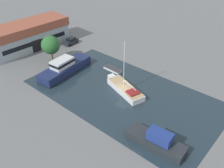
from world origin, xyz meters
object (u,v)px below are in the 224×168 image
Objects in this scene: cabin_boat at (157,141)px; sailboat_moored at (125,89)px; parked_car at (71,41)px; small_dinghy at (113,69)px; quay_tree_near_building at (51,45)px; motor_cruiser at (64,68)px; warehouse_building at (28,35)px.

sailboat_moored is at bearing 53.07° from cabin_boat.
sailboat_moored reaches higher than cabin_boat.
parked_car is 0.96× the size of small_dinghy.
parked_car is at bearing 62.73° from cabin_boat.
motor_cruiser is at bearing -104.56° from quay_tree_near_building.
motor_cruiser is (-3.05, 14.37, 0.61)m from sailboat_moored.
parked_car is 26.22m from sailboat_moored.
sailboat_moored is 1.13× the size of cabin_boat.
small_dinghy is at bearing 164.18° from parked_car.
sailboat_moored is 2.28× the size of small_dinghy.
parked_car is at bearing 89.64° from sailboat_moored.
quay_tree_near_building is at bearing 111.12° from sailboat_moored.
small_dinghy is (4.71, 7.18, -0.40)m from sailboat_moored.
quay_tree_near_building reaches higher than motor_cruiser.
cabin_boat is (-15.89, -37.27, 0.15)m from parked_car.
parked_car is 0.47× the size of cabin_boat.
cabin_boat is at bearing 57.99° from small_dinghy.
small_dinghy is at bearing -139.24° from motor_cruiser.
warehouse_building is at bearing -14.60° from motor_cruiser.
motor_cruiser is at bearing 119.36° from sailboat_moored.
parked_car is at bearing -35.49° from warehouse_building.
quay_tree_near_building is at bearing 108.41° from parked_car.
parked_car is 0.32× the size of motor_cruiser.
cabin_boat is at bearing 163.24° from motor_cruiser.
parked_car is at bearing -99.49° from small_dinghy.
motor_cruiser is at bearing 128.47° from parked_car.
small_dinghy is (5.28, -24.50, -3.02)m from warehouse_building.
motor_cruiser is 1.46× the size of cabin_boat.
motor_cruiser is 2.96× the size of small_dinghy.
warehouse_building is at bearing 108.39° from sailboat_moored.
warehouse_building reaches higher than small_dinghy.
small_dinghy is at bearing 74.09° from sailboat_moored.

